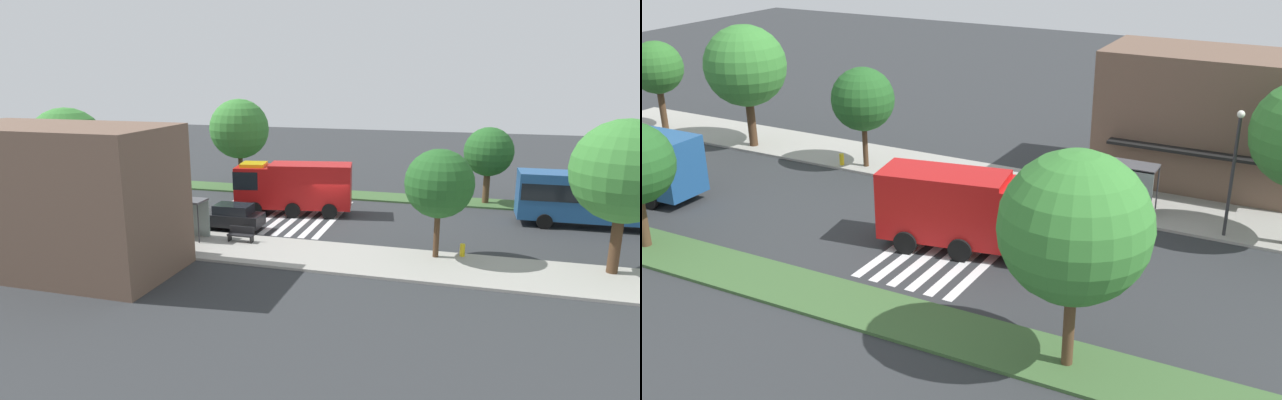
{
  "view_description": "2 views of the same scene",
  "coord_description": "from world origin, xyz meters",
  "views": [
    {
      "loc": [
        -9.17,
        35.44,
        10.07
      ],
      "look_at": [
        0.75,
        0.48,
        1.38
      ],
      "focal_mm": 30.01,
      "sensor_mm": 36.0,
      "label": 1
    },
    {
      "loc": [
        17.03,
        -28.37,
        15.16
      ],
      "look_at": [
        1.67,
        1.3,
        1.61
      ],
      "focal_mm": 41.87,
      "sensor_mm": 36.0,
      "label": 2
    }
  ],
  "objects": [
    {
      "name": "storefront_building",
      "position": [
        10.82,
        13.46,
        3.76
      ],
      "size": [
        11.64,
        6.62,
        7.53
      ],
      "color": "brown",
      "rests_on": "ground_plane"
    },
    {
      "name": "transit_bus",
      "position": [
        -18.14,
        -2.58,
        2.13
      ],
      "size": [
        11.48,
        3.0,
        3.6
      ],
      "rotation": [
        0.0,
        0.0,
        3.16
      ],
      "color": "navy",
      "rests_on": "ground_plane"
    },
    {
      "name": "median_tree_far_west",
      "position": [
        -19.23,
        -7.22,
        4.79
      ],
      "size": [
        3.45,
        3.45,
        6.41
      ],
      "color": "#47301E",
      "rests_on": "median_strip"
    },
    {
      "name": "bench_near_shelter",
      "position": [
        3.82,
        7.1,
        0.59
      ],
      "size": [
        1.6,
        0.5,
        0.9
      ],
      "color": "black",
      "rests_on": "sidewalk"
    },
    {
      "name": "median_tree_west",
      "position": [
        -10.52,
        -7.22,
        4.12
      ],
      "size": [
        3.76,
        3.76,
        5.9
      ],
      "color": "#513823",
      "rests_on": "median_strip"
    },
    {
      "name": "parked_car_east",
      "position": [
        23.26,
        4.53,
        0.89
      ],
      "size": [
        4.43,
        2.17,
        1.74
      ],
      "rotation": [
        0.0,
        0.0,
        -0.05
      ],
      "color": "navy",
      "rests_on": "ground_plane"
    },
    {
      "name": "median_tree_center",
      "position": [
        10.19,
        -7.22,
        5.31
      ],
      "size": [
        5.13,
        5.13,
        7.75
      ],
      "color": "#513823",
      "rests_on": "median_strip"
    },
    {
      "name": "street_lamp",
      "position": [
        13.24,
        6.32,
        3.78
      ],
      "size": [
        0.36,
        0.36,
        6.17
      ],
      "color": "#2D2D30",
      "rests_on": "sidewalk"
    },
    {
      "name": "sidewalk",
      "position": [
        0.0,
        8.14,
        0.07
      ],
      "size": [
        60.0,
        4.84,
        0.14
      ],
      "primitive_type": "cube",
      "color": "#9E9B93",
      "rests_on": "ground_plane"
    },
    {
      "name": "bus_stop_shelter",
      "position": [
        7.82,
        7.09,
        1.89
      ],
      "size": [
        3.5,
        1.4,
        2.46
      ],
      "color": "#4C4C51",
      "rests_on": "sidewalk"
    },
    {
      "name": "median_strip",
      "position": [
        0.0,
        -7.22,
        0.07
      ],
      "size": [
        60.0,
        3.0,
        0.14
      ],
      "primitive_type": "cube",
      "color": "#3D6033",
      "rests_on": "ground_plane"
    },
    {
      "name": "crosswalk",
      "position": [
        2.06,
        0.0,
        0.01
      ],
      "size": [
        4.95,
        10.3,
        0.01
      ],
      "color": "silver",
      "rests_on": "ground_plane"
    },
    {
      "name": "ground_plane",
      "position": [
        0.0,
        0.0,
        0.0
      ],
      "size": [
        120.0,
        120.0,
        0.0
      ],
      "primitive_type": "plane",
      "color": "#2D3033"
    },
    {
      "name": "sidewalk_tree_west",
      "position": [
        -16.49,
        6.72,
        5.36
      ],
      "size": [
        5.13,
        5.13,
        7.81
      ],
      "color": "#47301E",
      "rests_on": "sidewalk"
    },
    {
      "name": "sidewalk_tree_center",
      "position": [
        -7.66,
        6.72,
        4.26
      ],
      "size": [
        3.74,
        3.74,
        6.0
      ],
      "color": "#47301E",
      "rests_on": "sidewalk"
    },
    {
      "name": "fire_hydrant",
      "position": [
        -9.08,
        6.22,
        0.49
      ],
      "size": [
        0.28,
        0.28,
        0.7
      ],
      "primitive_type": "cylinder",
      "color": "gold",
      "rests_on": "sidewalk"
    },
    {
      "name": "sidewalk_tree_east",
      "position": [
        16.03,
        6.72,
        5.43
      ],
      "size": [
        4.92,
        4.92,
        7.76
      ],
      "color": "#47301E",
      "rests_on": "sidewalk"
    },
    {
      "name": "fire_truck",
      "position": [
        3.25,
        -0.43,
        2.1
      ],
      "size": [
        8.84,
        3.96,
        3.71
      ],
      "rotation": [
        0.0,
        0.0,
        0.18
      ],
      "color": "#B71414",
      "rests_on": "ground_plane"
    },
    {
      "name": "parked_car_mid",
      "position": [
        5.63,
        4.52,
        0.88
      ],
      "size": [
        4.26,
        2.03,
        1.7
      ],
      "rotation": [
        0.0,
        0.0,
        0.02
      ],
      "color": "black",
      "rests_on": "ground_plane"
    }
  ]
}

